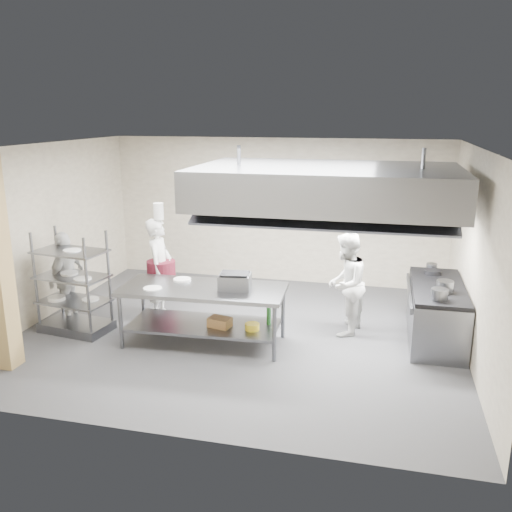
% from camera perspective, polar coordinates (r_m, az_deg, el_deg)
% --- Properties ---
extents(floor, '(7.00, 7.00, 0.00)m').
position_cam_1_polar(floor, '(8.97, -1.72, -8.08)').
color(floor, '#2F2F31').
rests_on(floor, ground).
extents(ceiling, '(7.00, 7.00, 0.00)m').
position_cam_1_polar(ceiling, '(8.27, -1.89, 11.42)').
color(ceiling, silver).
rests_on(ceiling, wall_back).
extents(wall_back, '(7.00, 0.00, 7.00)m').
position_cam_1_polar(wall_back, '(11.35, 2.19, 4.76)').
color(wall_back, '#A29681').
rests_on(wall_back, ground).
extents(wall_left, '(0.00, 6.00, 6.00)m').
position_cam_1_polar(wall_left, '(9.99, -21.58, 2.29)').
color(wall_left, '#A29681').
rests_on(wall_left, ground).
extents(wall_right, '(0.00, 6.00, 6.00)m').
position_cam_1_polar(wall_right, '(8.31, 22.16, -0.16)').
color(wall_right, '#A29681').
rests_on(wall_right, ground).
extents(exhaust_hood, '(4.00, 2.50, 0.60)m').
position_cam_1_polar(exhaust_hood, '(8.48, 7.45, 7.32)').
color(exhaust_hood, slate).
rests_on(exhaust_hood, ceiling).
extents(hood_strip_a, '(1.60, 0.12, 0.04)m').
position_cam_1_polar(hood_strip_a, '(8.67, 1.43, 5.46)').
color(hood_strip_a, white).
rests_on(hood_strip_a, exhaust_hood).
extents(hood_strip_b, '(1.60, 0.12, 0.04)m').
position_cam_1_polar(hood_strip_b, '(8.48, 13.45, 4.84)').
color(hood_strip_b, white).
rests_on(hood_strip_b, exhaust_hood).
extents(wall_shelf, '(1.50, 0.28, 0.04)m').
position_cam_1_polar(wall_shelf, '(10.99, 11.29, 4.14)').
color(wall_shelf, slate).
rests_on(wall_shelf, wall_back).
extents(island, '(2.56, 1.17, 0.91)m').
position_cam_1_polar(island, '(8.48, -5.52, -6.24)').
color(island, gray).
rests_on(island, floor).
extents(island_worktop, '(2.56, 1.17, 0.06)m').
position_cam_1_polar(island_worktop, '(8.33, -5.59, -3.51)').
color(island_worktop, slate).
rests_on(island_worktop, island).
extents(island_undershelf, '(2.36, 1.05, 0.04)m').
position_cam_1_polar(island_undershelf, '(8.53, -5.49, -7.21)').
color(island_undershelf, slate).
rests_on(island_undershelf, island).
extents(pass_rack, '(1.20, 0.80, 1.68)m').
position_cam_1_polar(pass_rack, '(9.26, -18.73, -2.61)').
color(pass_rack, slate).
rests_on(pass_rack, floor).
extents(cooking_range, '(0.80, 2.00, 0.84)m').
position_cam_1_polar(cooking_range, '(9.05, 18.42, -5.81)').
color(cooking_range, slate).
rests_on(cooking_range, floor).
extents(range_top, '(0.78, 1.96, 0.06)m').
position_cam_1_polar(range_top, '(8.91, 18.65, -3.09)').
color(range_top, black).
rests_on(range_top, cooking_range).
extents(chef_head, '(0.48, 0.68, 1.76)m').
position_cam_1_polar(chef_head, '(9.52, -10.09, -1.31)').
color(chef_head, white).
rests_on(chef_head, floor).
extents(chef_line, '(0.79, 0.93, 1.68)m').
position_cam_1_polar(chef_line, '(8.80, 9.42, -2.92)').
color(chef_line, white).
rests_on(chef_line, floor).
extents(chef_plating, '(0.39, 0.93, 1.58)m').
position_cam_1_polar(chef_plating, '(9.75, -19.30, -2.10)').
color(chef_plating, silver).
rests_on(chef_plating, floor).
extents(griddle, '(0.51, 0.42, 0.23)m').
position_cam_1_polar(griddle, '(8.18, -2.24, -2.72)').
color(griddle, slate).
rests_on(griddle, island_worktop).
extents(wicker_basket, '(0.38, 0.30, 0.15)m').
position_cam_1_polar(wicker_basket, '(8.36, -3.83, -6.97)').
color(wicker_basket, brown).
rests_on(wicker_basket, island_undershelf).
extents(stockpot, '(0.25, 0.25, 0.17)m').
position_cam_1_polar(stockpot, '(8.57, 19.26, -3.03)').
color(stockpot, gray).
rests_on(stockpot, range_top).
extents(plate_stack, '(0.28, 0.28, 0.05)m').
position_cam_1_polar(plate_stack, '(9.36, -18.58, -4.36)').
color(plate_stack, white).
rests_on(plate_stack, pass_rack).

